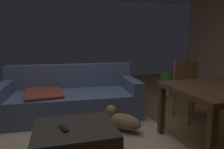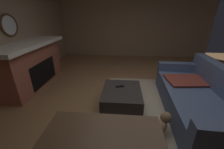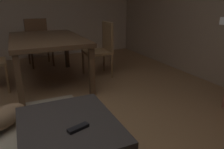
{
  "view_description": "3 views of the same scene",
  "coord_description": "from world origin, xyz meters",
  "px_view_note": "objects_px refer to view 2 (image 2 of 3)",
  "views": [
    {
      "loc": [
        -0.21,
        -2.36,
        1.28
      ],
      "look_at": [
        0.27,
        -0.63,
        0.98
      ],
      "focal_mm": 32.46,
      "sensor_mm": 36.0,
      "label": 1
    },
    {
      "loc": [
        2.22,
        -0.32,
        1.68
      ],
      "look_at": [
        -0.08,
        -0.5,
        0.68
      ],
      "focal_mm": 22.31,
      "sensor_mm": 36.0,
      "label": 2
    },
    {
      "loc": [
        -1.45,
        -0.04,
        1.24
      ],
      "look_at": [
        0.14,
        -0.77,
        0.64
      ],
      "focal_mm": 33.65,
      "sensor_mm": 36.0,
      "label": 3
    }
  ],
  "objects_px": {
    "fireplace": "(31,65)",
    "round_wall_mirror": "(9,25)",
    "ottoman_coffee_table": "(122,98)",
    "small_dog": "(157,128)",
    "couch": "(199,99)",
    "tv_remote": "(120,86)"
  },
  "relations": [
    {
      "from": "fireplace",
      "to": "round_wall_mirror",
      "type": "distance_m",
      "value": 0.95
    },
    {
      "from": "couch",
      "to": "tv_remote",
      "type": "distance_m",
      "value": 1.44
    },
    {
      "from": "tv_remote",
      "to": "small_dog",
      "type": "height_order",
      "value": "tv_remote"
    },
    {
      "from": "ottoman_coffee_table",
      "to": "small_dog",
      "type": "xyz_separation_m",
      "value": [
        0.7,
        0.52,
        -0.01
      ]
    },
    {
      "from": "ottoman_coffee_table",
      "to": "small_dog",
      "type": "relative_size",
      "value": 1.61
    },
    {
      "from": "fireplace",
      "to": "tv_remote",
      "type": "xyz_separation_m",
      "value": [
        0.65,
        2.18,
        -0.16
      ]
    },
    {
      "from": "tv_remote",
      "to": "couch",
      "type": "bearing_deg",
      "value": 65.6
    },
    {
      "from": "fireplace",
      "to": "small_dog",
      "type": "relative_size",
      "value": 3.98
    },
    {
      "from": "couch",
      "to": "ottoman_coffee_table",
      "type": "relative_size",
      "value": 2.69
    },
    {
      "from": "round_wall_mirror",
      "to": "tv_remote",
      "type": "distance_m",
      "value": 2.76
    },
    {
      "from": "couch",
      "to": "ottoman_coffee_table",
      "type": "height_order",
      "value": "couch"
    },
    {
      "from": "ottoman_coffee_table",
      "to": "tv_remote",
      "type": "xyz_separation_m",
      "value": [
        -0.12,
        -0.04,
        0.2
      ]
    },
    {
      "from": "fireplace",
      "to": "round_wall_mirror",
      "type": "relative_size",
      "value": 4.2
    },
    {
      "from": "fireplace",
      "to": "small_dog",
      "type": "height_order",
      "value": "fireplace"
    },
    {
      "from": "couch",
      "to": "round_wall_mirror",
      "type": "bearing_deg",
      "value": -101.91
    },
    {
      "from": "fireplace",
      "to": "tv_remote",
      "type": "distance_m",
      "value": 2.28
    },
    {
      "from": "round_wall_mirror",
      "to": "tv_remote",
      "type": "bearing_deg",
      "value": 75.34
    },
    {
      "from": "round_wall_mirror",
      "to": "small_dog",
      "type": "bearing_deg",
      "value": 64.18
    },
    {
      "from": "couch",
      "to": "tv_remote",
      "type": "bearing_deg",
      "value": -97.01
    },
    {
      "from": "fireplace",
      "to": "small_dog",
      "type": "distance_m",
      "value": 3.13
    },
    {
      "from": "round_wall_mirror",
      "to": "couch",
      "type": "xyz_separation_m",
      "value": [
        0.82,
        3.89,
        -1.15
      ]
    },
    {
      "from": "fireplace",
      "to": "tv_remote",
      "type": "relative_size",
      "value": 13.08
    }
  ]
}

